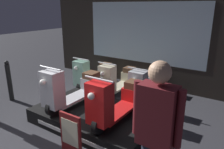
{
  "coord_description": "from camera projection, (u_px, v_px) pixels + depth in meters",
  "views": [
    {
      "loc": [
        2.79,
        -2.11,
        2.3
      ],
      "look_at": [
        0.12,
        1.84,
        0.79
      ],
      "focal_mm": 35.0,
      "sensor_mm": 36.0,
      "label": 1
    }
  ],
  "objects": [
    {
      "name": "scooter_backrow_0",
      "position": [
        93.0,
        74.0,
        6.41
      ],
      "size": [
        0.54,
        1.58,
        0.95
      ],
      "color": "black",
      "rests_on": "ground_plane"
    },
    {
      "name": "street_bollard",
      "position": [
        9.0,
        81.0,
        5.4
      ],
      "size": [
        0.11,
        0.11,
        1.03
      ],
      "color": "black",
      "rests_on": "ground_plane"
    },
    {
      "name": "price_sign_board",
      "position": [
        71.0,
        135.0,
        3.4
      ],
      "size": [
        0.42,
        0.04,
        0.73
      ],
      "color": "maroon",
      "rests_on": "ground_plane"
    },
    {
      "name": "person_right_browsing",
      "position": [
        156.0,
        128.0,
        2.32
      ],
      "size": [
        0.55,
        0.23,
        1.79
      ],
      "color": "#232838",
      "rests_on": "ground_plane"
    },
    {
      "name": "scooter_backrow_1",
      "position": [
        118.0,
        80.0,
        5.95
      ],
      "size": [
        0.54,
        1.58,
        0.95
      ],
      "color": "black",
      "rests_on": "ground_plane"
    },
    {
      "name": "scooter_display_right",
      "position": [
        117.0,
        101.0,
        3.91
      ],
      "size": [
        0.54,
        1.58,
        0.95
      ],
      "color": "black",
      "rests_on": "display_platform"
    },
    {
      "name": "display_platform",
      "position": [
        96.0,
        117.0,
        4.4
      ],
      "size": [
        2.44,
        1.47,
        0.29
      ],
      "color": "black",
      "rests_on": "ground_plane"
    },
    {
      "name": "shop_wall_back",
      "position": [
        144.0,
        31.0,
        6.24
      ],
      "size": [
        6.56,
        0.09,
        3.2
      ],
      "color": "#28231E",
      "rests_on": "ground_plane"
    },
    {
      "name": "scooter_display_left",
      "position": [
        72.0,
        89.0,
        4.5
      ],
      "size": [
        0.54,
        1.58,
        0.95
      ],
      "color": "black",
      "rests_on": "display_platform"
    },
    {
      "name": "scooter_backrow_2",
      "position": [
        147.0,
        86.0,
        5.48
      ],
      "size": [
        0.54,
        1.58,
        0.95
      ],
      "color": "black",
      "rests_on": "ground_plane"
    },
    {
      "name": "ground_plane",
      "position": [
        48.0,
        142.0,
        3.84
      ],
      "size": [
        30.0,
        30.0,
        0.0
      ],
      "primitive_type": "plane",
      "color": "#2D2D33"
    }
  ]
}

